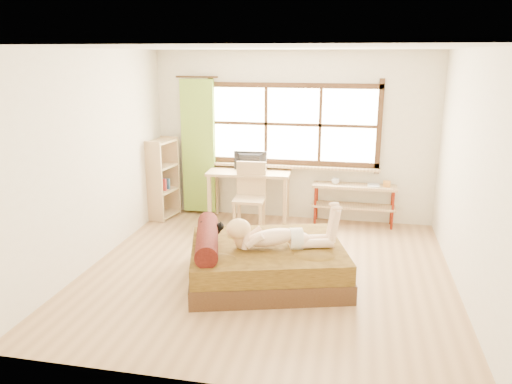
% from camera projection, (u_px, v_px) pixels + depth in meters
% --- Properties ---
extents(floor, '(4.50, 4.50, 0.00)m').
position_uv_depth(floor, '(267.00, 272.00, 6.24)').
color(floor, '#9E754C').
rests_on(floor, ground).
extents(ceiling, '(4.50, 4.50, 0.00)m').
position_uv_depth(ceiling, '(269.00, 48.00, 5.52)').
color(ceiling, white).
rests_on(ceiling, wall_back).
extents(wall_back, '(4.50, 0.00, 4.50)m').
position_uv_depth(wall_back, '(293.00, 137.00, 8.00)').
color(wall_back, silver).
rests_on(wall_back, floor).
extents(wall_front, '(4.50, 0.00, 4.50)m').
position_uv_depth(wall_front, '(215.00, 231.00, 3.75)').
color(wall_front, silver).
rests_on(wall_front, floor).
extents(wall_left, '(0.00, 4.50, 4.50)m').
position_uv_depth(wall_left, '(93.00, 159.00, 6.31)').
color(wall_left, silver).
rests_on(wall_left, floor).
extents(wall_right, '(0.00, 4.50, 4.50)m').
position_uv_depth(wall_right, '(470.00, 176.00, 5.44)').
color(wall_right, silver).
rests_on(wall_right, floor).
extents(window, '(2.80, 0.16, 1.46)m').
position_uv_depth(window, '(293.00, 127.00, 7.93)').
color(window, '#FFEDBF').
rests_on(window, wall_back).
extents(curtain, '(0.55, 0.10, 2.20)m').
position_uv_depth(curtain, '(198.00, 147.00, 8.24)').
color(curtain, '#578323').
rests_on(curtain, wall_back).
extents(bed, '(2.14, 1.89, 0.69)m').
position_uv_depth(bed, '(263.00, 261.00, 5.95)').
color(bed, '#33190F').
rests_on(bed, floor).
extents(woman, '(1.32, 0.70, 0.54)m').
position_uv_depth(woman, '(279.00, 225.00, 5.75)').
color(woman, beige).
rests_on(woman, bed).
extents(kitten, '(0.29, 0.18, 0.22)m').
position_uv_depth(kitten, '(211.00, 229.00, 6.10)').
color(kitten, black).
rests_on(kitten, bed).
extents(desk, '(1.35, 0.67, 0.82)m').
position_uv_depth(desk, '(249.00, 178.00, 8.01)').
color(desk, '#A77E5B').
rests_on(desk, floor).
extents(monitor, '(0.53, 0.10, 0.30)m').
position_uv_depth(monitor, '(250.00, 161.00, 7.99)').
color(monitor, black).
rests_on(monitor, desk).
extents(chair, '(0.49, 0.49, 1.03)m').
position_uv_depth(chair, '(250.00, 192.00, 7.70)').
color(chair, '#A77E5B').
rests_on(chair, floor).
extents(pipe_shelf, '(1.30, 0.33, 0.74)m').
position_uv_depth(pipe_shelf, '(355.00, 196.00, 7.87)').
color(pipe_shelf, '#A77E5B').
rests_on(pipe_shelf, floor).
extents(cup, '(0.12, 0.12, 0.09)m').
position_uv_depth(cup, '(335.00, 181.00, 7.87)').
color(cup, gray).
rests_on(cup, pipe_shelf).
extents(book, '(0.18, 0.25, 0.02)m').
position_uv_depth(book, '(368.00, 185.00, 7.78)').
color(book, gray).
rests_on(book, pipe_shelf).
extents(bookshelf, '(0.41, 0.61, 1.31)m').
position_uv_depth(bookshelf, '(162.00, 178.00, 8.17)').
color(bookshelf, '#A77E5B').
rests_on(bookshelf, floor).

